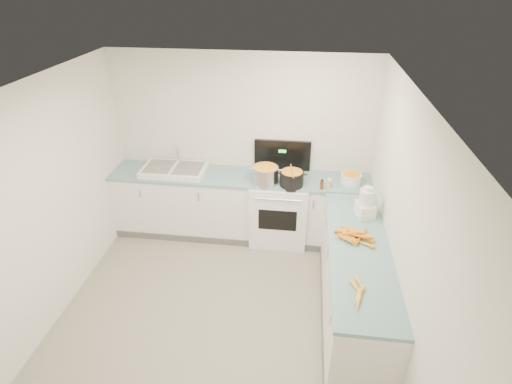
# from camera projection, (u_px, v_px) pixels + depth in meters

# --- Properties ---
(floor) EXTENTS (3.50, 4.00, 0.00)m
(floor) POSITION_uv_depth(u_px,v_px,m) (216.00, 323.00, 4.35)
(floor) COLOR gray
(floor) RESTS_ON ground
(ceiling) EXTENTS (3.50, 4.00, 0.00)m
(ceiling) POSITION_uv_depth(u_px,v_px,m) (200.00, 98.00, 3.11)
(ceiling) COLOR silver
(ceiling) RESTS_ON ground
(wall_back) EXTENTS (3.50, 0.00, 2.50)m
(wall_back) POSITION_uv_depth(u_px,v_px,m) (243.00, 146.00, 5.45)
(wall_back) COLOR silver
(wall_back) RESTS_ON ground
(wall_left) EXTENTS (0.00, 4.00, 2.50)m
(wall_left) POSITION_uv_depth(u_px,v_px,m) (35.00, 216.00, 3.92)
(wall_left) COLOR silver
(wall_left) RESTS_ON ground
(wall_right) EXTENTS (0.00, 4.00, 2.50)m
(wall_right) POSITION_uv_depth(u_px,v_px,m) (402.00, 244.00, 3.54)
(wall_right) COLOR silver
(wall_right) RESTS_ON ground
(counter_back) EXTENTS (3.50, 0.62, 0.94)m
(counter_back) POSITION_uv_depth(u_px,v_px,m) (240.00, 206.00, 5.58)
(counter_back) COLOR white
(counter_back) RESTS_ON ground
(counter_right) EXTENTS (0.62, 2.20, 0.94)m
(counter_right) POSITION_uv_depth(u_px,v_px,m) (354.00, 284.00, 4.21)
(counter_right) COLOR white
(counter_right) RESTS_ON ground
(stove) EXTENTS (0.76, 0.65, 1.36)m
(stove) POSITION_uv_depth(u_px,v_px,m) (279.00, 208.00, 5.50)
(stove) COLOR white
(stove) RESTS_ON ground
(sink) EXTENTS (0.86, 0.52, 0.31)m
(sink) POSITION_uv_depth(u_px,v_px,m) (174.00, 169.00, 5.43)
(sink) COLOR white
(sink) RESTS_ON counter_back
(steel_pot) EXTENTS (0.37, 0.37, 0.25)m
(steel_pot) POSITION_uv_depth(u_px,v_px,m) (265.00, 176.00, 5.12)
(steel_pot) COLOR silver
(steel_pot) RESTS_ON stove
(black_pot) EXTENTS (0.39, 0.39, 0.21)m
(black_pot) POSITION_uv_depth(u_px,v_px,m) (292.00, 179.00, 5.07)
(black_pot) COLOR black
(black_pot) RESTS_ON stove
(wooden_spoon) EXTENTS (0.07, 0.38, 0.02)m
(wooden_spoon) POSITION_uv_depth(u_px,v_px,m) (292.00, 171.00, 5.02)
(wooden_spoon) COLOR #AD7A47
(wooden_spoon) RESTS_ON black_pot
(mixing_bowl) EXTENTS (0.29, 0.29, 0.12)m
(mixing_bowl) POSITION_uv_depth(u_px,v_px,m) (351.00, 179.00, 5.15)
(mixing_bowl) COLOR white
(mixing_bowl) RESTS_ON counter_back
(extract_bottle) EXTENTS (0.05, 0.05, 0.11)m
(extract_bottle) POSITION_uv_depth(u_px,v_px,m) (322.00, 185.00, 5.01)
(extract_bottle) COLOR #593319
(extract_bottle) RESTS_ON counter_back
(spice_jar) EXTENTS (0.06, 0.06, 0.10)m
(spice_jar) POSITION_uv_depth(u_px,v_px,m) (329.00, 184.00, 5.05)
(spice_jar) COLOR #E5B266
(spice_jar) RESTS_ON counter_back
(food_processor) EXTENTS (0.23, 0.26, 0.37)m
(food_processor) POSITION_uv_depth(u_px,v_px,m) (366.00, 204.00, 4.42)
(food_processor) COLOR white
(food_processor) RESTS_ON counter_right
(carrot_pile) EXTENTS (0.43, 0.41, 0.09)m
(carrot_pile) POSITION_uv_depth(u_px,v_px,m) (353.00, 235.00, 4.12)
(carrot_pile) COLOR #FF9D1F
(carrot_pile) RESTS_ON counter_right
(peeled_carrots) EXTENTS (0.13, 0.43, 0.04)m
(peeled_carrots) POSITION_uv_depth(u_px,v_px,m) (358.00, 293.00, 3.41)
(peeled_carrots) COLOR #FFA226
(peeled_carrots) RESTS_ON counter_right
(peelings) EXTENTS (0.19, 0.26, 0.01)m
(peelings) POSITION_uv_depth(u_px,v_px,m) (157.00, 168.00, 5.39)
(peelings) COLOR tan
(peelings) RESTS_ON sink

